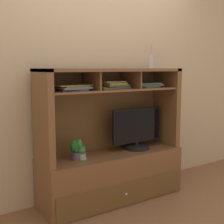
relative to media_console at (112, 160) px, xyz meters
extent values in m
cube|color=brown|center=(0.00, -0.01, -0.43)|extent=(6.00, 6.00, 0.02)
cube|color=tan|center=(0.00, 0.26, 0.98)|extent=(6.00, 0.02, 2.80)
cube|color=brown|center=(0.00, -0.01, -0.17)|extent=(1.53, 0.48, 0.50)
cube|color=brown|center=(0.00, -0.25, -0.28)|extent=(1.47, 0.01, 0.24)
sphere|color=silver|center=(0.00, -0.27, -0.28)|extent=(0.02, 0.02, 0.02)
cube|color=brown|center=(-0.73, -0.01, 0.52)|extent=(0.06, 0.42, 0.87)
cube|color=brown|center=(0.73, -0.01, 0.52)|extent=(0.06, 0.42, 0.87)
cube|color=brown|center=(0.00, 0.19, 0.50)|extent=(1.47, 0.02, 0.84)
cube|color=brown|center=(0.00, -0.01, 0.94)|extent=(1.53, 0.42, 0.03)
cube|color=brown|center=(0.00, -0.01, 0.74)|extent=(1.41, 0.38, 0.02)
cube|color=brown|center=(-0.23, -0.01, 0.84)|extent=(0.02, 0.36, 0.17)
cube|color=brown|center=(0.23, -0.01, 0.84)|extent=(0.02, 0.36, 0.17)
cylinder|color=black|center=(0.32, -0.02, 0.11)|extent=(0.27, 0.27, 0.04)
cylinder|color=black|center=(0.32, -0.02, 0.14)|extent=(0.04, 0.04, 0.03)
cube|color=black|center=(0.32, -0.02, 0.34)|extent=(0.62, 0.03, 0.37)
cube|color=black|center=(0.32, -0.03, 0.34)|extent=(0.59, 0.00, 0.34)
cylinder|color=#8F9D95|center=(-0.37, -0.03, 0.11)|extent=(0.10, 0.10, 0.05)
cylinder|color=#8F9D95|center=(-0.37, -0.03, 0.09)|extent=(0.11, 0.11, 0.01)
ellipsoid|color=#306C2E|center=(-0.35, -0.03, 0.16)|extent=(0.04, 0.05, 0.12)
ellipsoid|color=#306C2E|center=(-0.37, -0.02, 0.16)|extent=(0.07, 0.04, 0.06)
ellipsoid|color=#306C2E|center=(-0.39, -0.03, 0.21)|extent=(0.06, 0.04, 0.14)
ellipsoid|color=#306C2E|center=(-0.37, -0.05, 0.17)|extent=(0.08, 0.08, 0.06)
cylinder|color=#534554|center=(-0.41, -0.01, 0.12)|extent=(0.12, 0.12, 0.07)
cylinder|color=#534554|center=(-0.41, -0.01, 0.09)|extent=(0.13, 0.13, 0.01)
ellipsoid|color=#1A5F27|center=(-0.37, -0.01, 0.19)|extent=(0.05, 0.05, 0.12)
ellipsoid|color=#1A5F27|center=(-0.40, 0.00, 0.22)|extent=(0.05, 0.07, 0.12)
ellipsoid|color=#1A5F27|center=(-0.42, 0.02, 0.18)|extent=(0.07, 0.06, 0.11)
ellipsoid|color=#1A5F27|center=(-0.43, -0.01, 0.22)|extent=(0.08, 0.04, 0.11)
ellipsoid|color=#1A5F27|center=(-0.41, -0.03, 0.20)|extent=(0.05, 0.04, 0.12)
ellipsoid|color=#1A5F27|center=(-0.40, -0.03, 0.22)|extent=(0.04, 0.07, 0.08)
cube|color=gray|center=(0.02, 0.05, 0.76)|extent=(0.36, 0.28, 0.01)
cube|color=#715D62|center=(0.02, 0.05, 0.77)|extent=(0.35, 0.27, 0.01)
cube|color=#487F6A|center=(0.03, 0.05, 0.78)|extent=(0.29, 0.30, 0.02)
cube|color=gold|center=(0.02, 0.04, 0.80)|extent=(0.25, 0.28, 0.02)
cube|color=beige|center=(0.03, 0.06, 0.82)|extent=(0.27, 0.22, 0.01)
cube|color=#4A736A|center=(0.46, 0.01, 0.76)|extent=(0.25, 0.26, 0.01)
cube|color=slate|center=(0.45, 0.00, 0.77)|extent=(0.36, 0.22, 0.02)
cube|color=#40745F|center=(0.47, 0.00, 0.79)|extent=(0.28, 0.24, 0.02)
cube|color=navy|center=(-0.45, -0.04, 0.76)|extent=(0.27, 0.20, 0.02)
cube|color=slate|center=(-0.44, -0.05, 0.78)|extent=(0.32, 0.22, 0.02)
cube|color=#427760|center=(-0.44, -0.04, 0.79)|extent=(0.26, 0.21, 0.01)
cube|color=#BC8D35|center=(-0.45, -0.03, 0.80)|extent=(0.38, 0.23, 0.01)
cylinder|color=#B6AEAD|center=(0.50, -0.02, 1.01)|extent=(0.06, 0.06, 0.12)
cylinder|color=#B6AEAD|center=(0.50, -0.02, 1.09)|extent=(0.03, 0.03, 0.02)
cylinder|color=tan|center=(0.50, -0.02, 1.15)|extent=(0.00, 0.02, 0.15)
cylinder|color=tan|center=(0.50, -0.02, 1.15)|extent=(0.03, 0.01, 0.15)
cylinder|color=tan|center=(0.49, -0.02, 1.15)|extent=(0.02, 0.02, 0.15)
cylinder|color=tan|center=(0.49, -0.02, 1.15)|extent=(0.02, 0.03, 0.15)
cylinder|color=tan|center=(0.50, -0.02, 1.15)|extent=(0.04, 0.01, 0.15)
camera|label=1|loc=(-1.68, -2.61, 0.96)|focal=49.29mm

